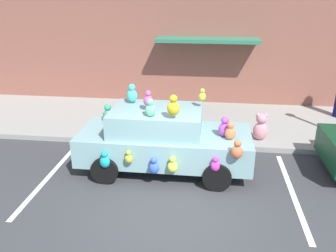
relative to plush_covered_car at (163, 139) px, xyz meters
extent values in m
plane|color=#38383A|center=(0.45, -1.76, -0.80)|extent=(60.00, 60.00, 0.00)
cube|color=gray|center=(0.45, 3.24, -0.73)|extent=(24.00, 4.00, 0.15)
cube|color=brown|center=(0.45, 5.39, 2.40)|extent=(24.00, 0.30, 6.40)
cube|color=#2D7255|center=(0.91, 4.84, 1.75)|extent=(3.60, 1.10, 0.12)
cube|color=silver|center=(3.00, -0.76, -0.80)|extent=(0.12, 3.60, 0.01)
cube|color=silver|center=(-2.66, -0.76, -0.80)|extent=(0.12, 3.60, 0.01)
cube|color=#82ADAD|center=(0.05, 0.01, -0.16)|extent=(4.12, 1.73, 0.68)
cube|color=#82ADAD|center=(-0.16, 0.01, 0.46)|extent=(2.14, 1.53, 0.56)
cylinder|color=black|center=(1.33, 0.88, -0.48)|extent=(0.64, 0.22, 0.64)
cylinder|color=black|center=(1.33, -0.86, -0.48)|extent=(0.64, 0.22, 0.64)
cylinder|color=black|center=(-1.23, 0.88, -0.48)|extent=(0.64, 0.22, 0.64)
cylinder|color=black|center=(-1.23, -0.86, -0.48)|extent=(0.64, 0.22, 0.64)
ellipsoid|color=gold|center=(0.91, 0.30, 1.01)|extent=(0.18, 0.15, 0.21)
sphere|color=gold|center=(0.91, 0.30, 1.15)|extent=(0.12, 0.12, 0.12)
ellipsoid|color=#543492|center=(-0.96, 0.31, 0.30)|extent=(0.20, 0.16, 0.23)
sphere|color=#543492|center=(-0.96, 0.31, 0.46)|extent=(0.13, 0.13, 0.13)
ellipsoid|color=#D2509A|center=(-0.32, -0.09, 0.97)|extent=(0.23, 0.19, 0.27)
sphere|color=#D2509A|center=(-0.32, -0.09, 1.16)|extent=(0.14, 0.14, 0.14)
ellipsoid|color=#CD663D|center=(1.71, -0.96, 0.19)|extent=(0.25, 0.20, 0.30)
sphere|color=#CD663D|center=(1.71, -0.96, 0.39)|extent=(0.16, 0.16, 0.16)
ellipsoid|color=#44CAC9|center=(-0.82, 0.41, 0.94)|extent=(0.26, 0.22, 0.31)
sphere|color=#44CAC9|center=(-0.82, 0.41, 1.15)|extent=(0.17, 0.17, 0.17)
ellipsoid|color=blue|center=(-0.07, -0.95, -0.31)|extent=(0.23, 0.19, 0.27)
sphere|color=blue|center=(-0.07, -0.95, -0.12)|extent=(0.15, 0.15, 0.15)
ellipsoid|color=#1BA1AC|center=(-1.18, -0.95, -0.23)|extent=(0.24, 0.19, 0.28)
sphere|color=#1BA1AC|center=(-1.18, -0.95, -0.03)|extent=(0.15, 0.15, 0.15)
ellipsoid|color=gold|center=(0.32, -0.59, 0.98)|extent=(0.27, 0.22, 0.32)
sphere|color=gold|center=(0.32, -0.59, 1.20)|extent=(0.17, 0.17, 0.17)
ellipsoid|color=#AA43BA|center=(1.46, -0.09, 0.35)|extent=(0.28, 0.23, 0.33)
sphere|color=#AA43BA|center=(1.46, -0.09, 0.58)|extent=(0.18, 0.18, 0.18)
ellipsoid|color=#DC7142|center=(1.59, -0.27, 0.33)|extent=(0.25, 0.20, 0.29)
sphere|color=#DC7142|center=(1.59, -0.27, 0.53)|extent=(0.16, 0.16, 0.16)
ellipsoid|color=#EF62DA|center=(-1.47, 0.47, 0.28)|extent=(0.17, 0.14, 0.20)
sphere|color=#EF62DA|center=(-1.47, 0.47, 0.42)|extent=(0.11, 0.11, 0.11)
ellipsoid|color=#DC8557|center=(-0.98, -0.17, 0.29)|extent=(0.19, 0.16, 0.23)
sphere|color=#DC8557|center=(-0.98, -0.17, 0.45)|extent=(0.12, 0.12, 0.12)
ellipsoid|color=#B0B937|center=(-0.64, -0.93, -0.13)|extent=(0.18, 0.15, 0.22)
sphere|color=#B0B937|center=(-0.64, -0.93, 0.02)|extent=(0.12, 0.12, 0.12)
ellipsoid|color=#D7F048|center=(0.35, -0.95, -0.26)|extent=(0.23, 0.19, 0.27)
sphere|color=#D7F048|center=(0.35, -0.95, -0.07)|extent=(0.14, 0.14, 0.14)
ellipsoid|color=#EA36B6|center=(1.28, -0.94, -0.18)|extent=(0.20, 0.16, 0.24)
sphere|color=#EA36B6|center=(1.28, -0.94, -0.02)|extent=(0.13, 0.13, 0.13)
ellipsoid|color=#32AC7B|center=(-1.50, 0.54, 0.34)|extent=(0.27, 0.22, 0.32)
sphere|color=#32AC7B|center=(-1.50, 0.54, 0.56)|extent=(0.17, 0.17, 0.17)
ellipsoid|color=#62DC90|center=(-0.20, -0.49, 0.88)|extent=(0.23, 0.19, 0.27)
sphere|color=#62DC90|center=(-0.20, -0.49, 1.07)|extent=(0.15, 0.15, 0.15)
ellipsoid|color=pink|center=(2.56, 1.79, -0.39)|extent=(0.42, 0.35, 0.52)
sphere|color=pink|center=(2.56, 1.79, -0.02)|extent=(0.30, 0.30, 0.30)
sphere|color=pink|center=(2.46, 1.79, 0.08)|extent=(0.12, 0.12, 0.12)
sphere|color=pink|center=(2.67, 1.79, 0.08)|extent=(0.12, 0.12, 0.12)
camera|label=1|loc=(1.10, -7.76, 3.38)|focal=37.52mm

